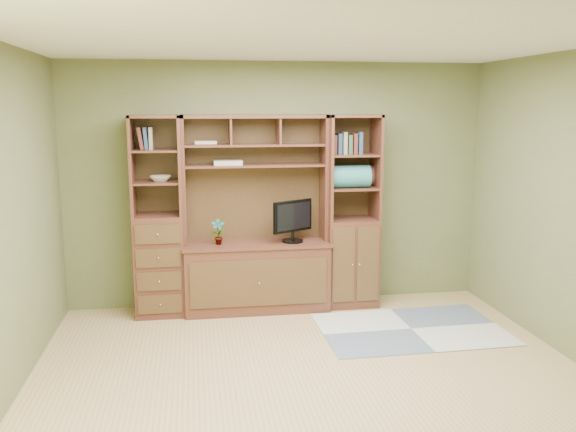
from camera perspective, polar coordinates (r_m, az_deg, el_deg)
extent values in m
cube|color=tan|center=(5.03, 2.34, -14.90)|extent=(4.60, 4.10, 0.04)
cube|color=white|center=(4.58, 2.59, 16.05)|extent=(4.60, 4.10, 0.04)
cube|color=#656C41|center=(6.58, -0.98, 2.94)|extent=(4.50, 0.04, 2.60)
cube|color=#656C41|center=(2.75, 10.76, -7.64)|extent=(4.50, 0.04, 2.60)
cube|color=#656C41|center=(4.74, -25.31, -0.92)|extent=(0.04, 4.00, 2.60)
cube|color=#51291C|center=(6.33, -3.00, 0.12)|extent=(1.54, 0.53, 2.05)
cube|color=#51291C|center=(6.35, -12.05, -0.07)|extent=(0.50, 0.45, 2.05)
cube|color=#51291C|center=(6.55, 5.92, 0.43)|extent=(0.55, 0.45, 2.05)
cube|color=#95999A|center=(6.12, 11.44, -10.32)|extent=(1.78, 1.21, 0.01)
cube|color=black|center=(6.34, 0.44, 0.24)|extent=(0.54, 0.44, 0.61)
imported|color=brown|center=(6.30, -6.57, -1.49)|extent=(0.14, 0.09, 0.27)
cube|color=#B7AD9C|center=(6.32, -5.65, 5.00)|extent=(0.29, 0.21, 0.04)
imported|color=silver|center=(6.29, -11.83, 3.46)|extent=(0.22, 0.22, 0.05)
cube|color=teal|center=(6.44, 5.84, 3.70)|extent=(0.40, 0.23, 0.23)
cube|color=brown|center=(6.60, 6.78, 3.78)|extent=(0.40, 0.22, 0.22)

